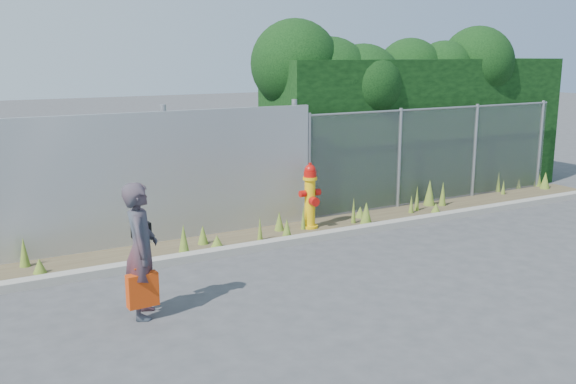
{
  "coord_description": "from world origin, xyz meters",
  "views": [
    {
      "loc": [
        -5.1,
        -7.14,
        3.13
      ],
      "look_at": [
        -0.3,
        1.4,
        1.0
      ],
      "focal_mm": 40.0,
      "sensor_mm": 36.0,
      "label": 1
    }
  ],
  "objects": [
    {
      "name": "black_shoulder_bag",
      "position": [
        -2.98,
        0.29,
        1.02
      ],
      "size": [
        0.23,
        0.1,
        0.17
      ],
      "rotation": [
        0.0,
        0.0,
        0.09
      ],
      "color": "black"
    },
    {
      "name": "ground",
      "position": [
        0.0,
        0.0,
        0.0
      ],
      "size": [
        80.0,
        80.0,
        0.0
      ],
      "primitive_type": "plane",
      "color": "#3C3D3F",
      "rests_on": "ground"
    },
    {
      "name": "chainlink_fence",
      "position": [
        4.25,
        3.0,
        1.03
      ],
      "size": [
        6.5,
        0.07,
        2.05
      ],
      "color": "gray",
      "rests_on": "ground"
    },
    {
      "name": "woman",
      "position": [
        -3.04,
        0.1,
        0.83
      ],
      "size": [
        0.58,
        0.7,
        1.65
      ],
      "primitive_type": "imported",
      "rotation": [
        0.0,
        0.0,
        1.22
      ],
      "color": "#0E4E5A",
      "rests_on": "ground"
    },
    {
      "name": "curb",
      "position": [
        0.0,
        1.8,
        0.06
      ],
      "size": [
        16.0,
        0.22,
        0.12
      ],
      "primitive_type": "cube",
      "color": "gray",
      "rests_on": "ground"
    },
    {
      "name": "fire_hydrant",
      "position": [
        0.76,
        2.48,
        0.59
      ],
      "size": [
        0.41,
        0.36,
        1.22
      ],
      "rotation": [
        0.0,
        0.0,
        -0.01
      ],
      "color": "yellow",
      "rests_on": "ground"
    },
    {
      "name": "red_tote_bag",
      "position": [
        -3.09,
        -0.06,
        0.39
      ],
      "size": [
        0.37,
        0.14,
        0.48
      ],
      "rotation": [
        0.0,
        0.0,
        0.06
      ],
      "color": "#C4360B"
    },
    {
      "name": "weed_strip",
      "position": [
        -0.3,
        2.44,
        0.14
      ],
      "size": [
        16.0,
        1.31,
        0.55
      ],
      "color": "#493D2A",
      "rests_on": "ground"
    },
    {
      "name": "hedge",
      "position": [
        4.13,
        4.01,
        2.05
      ],
      "size": [
        7.66,
        2.08,
        3.81
      ],
      "color": "black",
      "rests_on": "ground"
    },
    {
      "name": "corrugated_fence",
      "position": [
        -3.25,
        3.01,
        1.1
      ],
      "size": [
        8.5,
        0.21,
        2.3
      ],
      "color": "#A6A9AD",
      "rests_on": "ground"
    }
  ]
}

